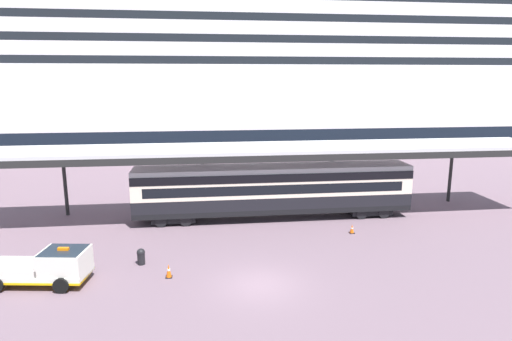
% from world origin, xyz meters
% --- Properties ---
extents(ground_plane, '(400.00, 400.00, 0.00)m').
position_xyz_m(ground_plane, '(0.00, 0.00, 0.00)').
color(ground_plane, '#66515D').
extents(cruise_ship, '(129.51, 22.17, 41.12)m').
position_xyz_m(cruise_ship, '(11.17, 51.56, 14.17)').
color(cruise_ship, black).
rests_on(cruise_ship, ground).
extents(platform_canopy, '(42.86, 5.30, 5.56)m').
position_xyz_m(platform_canopy, '(2.53, 11.41, 5.33)').
color(platform_canopy, silver).
rests_on(platform_canopy, ground).
extents(train_carriage, '(21.02, 2.81, 4.11)m').
position_xyz_m(train_carriage, '(2.53, 11.02, 2.30)').
color(train_carriage, black).
rests_on(train_carriage, ground).
extents(service_truck, '(5.44, 2.82, 2.02)m').
position_xyz_m(service_truck, '(-11.03, 1.53, 0.99)').
color(service_truck, silver).
rests_on(service_truck, ground).
extents(traffic_cone_near, '(0.36, 0.36, 0.64)m').
position_xyz_m(traffic_cone_near, '(7.43, 6.96, 0.32)').
color(traffic_cone_near, black).
rests_on(traffic_cone_near, ground).
extents(traffic_cone_mid, '(0.36, 0.36, 0.78)m').
position_xyz_m(traffic_cone_mid, '(-4.80, 1.49, 0.38)').
color(traffic_cone_mid, black).
rests_on(traffic_cone_mid, ground).
extents(quay_bollard, '(0.48, 0.48, 0.96)m').
position_xyz_m(quay_bollard, '(-6.51, 3.43, 0.52)').
color(quay_bollard, black).
rests_on(quay_bollard, ground).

